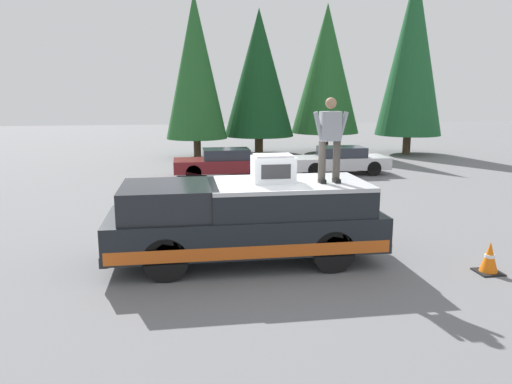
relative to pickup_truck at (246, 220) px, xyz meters
name	(u,v)px	position (x,y,z in m)	size (l,w,h in m)	color
ground_plane	(261,259)	(0.02, -0.33, -0.87)	(90.00, 90.00, 0.00)	slate
pickup_truck	(246,220)	(0.00, 0.00, 0.00)	(2.01, 5.54, 1.65)	black
compressor_unit	(273,168)	(0.01, -0.57, 1.05)	(0.65, 0.84, 0.56)	silver
person_on_truck_bed	(330,138)	(-0.21, -1.67, 1.68)	(0.29, 0.72, 1.69)	#423D38
parked_car_silver	(340,160)	(10.43, -5.43, -0.29)	(1.64, 4.10, 1.16)	silver
parked_car_maroon	(224,163)	(10.43, -0.48, -0.29)	(1.64, 4.10, 1.16)	maroon
traffic_cone	(489,258)	(-1.39, -4.57, -0.58)	(0.47, 0.47, 0.62)	black
conifer_far_left	(412,53)	(16.61, -11.42, 4.70)	(3.64, 3.64, 10.09)	#4C3826
conifer_left	(326,69)	(18.08, -7.01, 3.85)	(3.87, 3.87, 8.32)	#4C3826
conifer_center_left	(259,73)	(17.97, -3.11, 3.60)	(3.91, 3.91, 7.95)	#4C3826
conifer_center_right	(195,67)	(16.80, 0.42, 3.87)	(3.23, 3.23, 8.48)	#4C3826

